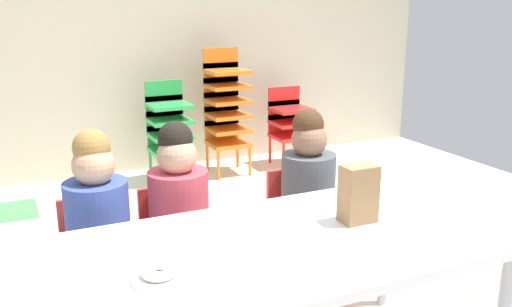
{
  "coord_description": "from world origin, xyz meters",
  "views": [
    {
      "loc": [
        -0.84,
        -2.19,
        1.41
      ],
      "look_at": [
        0.01,
        -0.37,
        0.86
      ],
      "focal_mm": 38.97,
      "sensor_mm": 36.0,
      "label": 1
    }
  ],
  "objects_px": {
    "craft_table": "(269,256)",
    "seated_child_far_right": "(307,184)",
    "seated_child_near_camera": "(97,217)",
    "seated_child_middle_seat": "(178,205)",
    "kid_chair_orange_stack": "(226,105)",
    "paper_bag_brown": "(358,194)",
    "kid_chair_red_stack": "(289,120)",
    "donut_powdered_on_plate": "(159,271)",
    "kid_chair_green_stack": "(168,125)",
    "paper_plate_near_edge": "(159,277)"
  },
  "relations": [
    {
      "from": "paper_bag_brown",
      "to": "paper_plate_near_edge",
      "type": "bearing_deg",
      "value": -171.47
    },
    {
      "from": "kid_chair_green_stack",
      "to": "kid_chair_red_stack",
      "type": "height_order",
      "value": "kid_chair_green_stack"
    },
    {
      "from": "kid_chair_orange_stack",
      "to": "kid_chair_red_stack",
      "type": "distance_m",
      "value": 0.62
    },
    {
      "from": "craft_table",
      "to": "seated_child_far_right",
      "type": "bearing_deg",
      "value": 50.53
    },
    {
      "from": "seated_child_near_camera",
      "to": "seated_child_middle_seat",
      "type": "distance_m",
      "value": 0.34
    },
    {
      "from": "craft_table",
      "to": "seated_child_near_camera",
      "type": "relative_size",
      "value": 1.88
    },
    {
      "from": "seated_child_far_right",
      "to": "kid_chair_orange_stack",
      "type": "bearing_deg",
      "value": 79.0
    },
    {
      "from": "donut_powdered_on_plate",
      "to": "craft_table",
      "type": "bearing_deg",
      "value": 11.54
    },
    {
      "from": "paper_plate_near_edge",
      "to": "seated_child_near_camera",
      "type": "bearing_deg",
      "value": 95.24
    },
    {
      "from": "kid_chair_orange_stack",
      "to": "kid_chair_red_stack",
      "type": "xyz_separation_m",
      "value": [
        0.6,
        -0.0,
        -0.18
      ]
    },
    {
      "from": "kid_chair_red_stack",
      "to": "paper_bag_brown",
      "type": "bearing_deg",
      "value": -113.19
    },
    {
      "from": "seated_child_near_camera",
      "to": "seated_child_far_right",
      "type": "distance_m",
      "value": 0.99
    },
    {
      "from": "seated_child_middle_seat",
      "to": "kid_chair_orange_stack",
      "type": "xyz_separation_m",
      "value": [
        1.04,
        2.01,
        0.02
      ]
    },
    {
      "from": "kid_chair_orange_stack",
      "to": "kid_chair_red_stack",
      "type": "bearing_deg",
      "value": -0.09
    },
    {
      "from": "kid_chair_green_stack",
      "to": "donut_powdered_on_plate",
      "type": "relative_size",
      "value": 7.21
    },
    {
      "from": "seated_child_near_camera",
      "to": "kid_chair_red_stack",
      "type": "relative_size",
      "value": 1.35
    },
    {
      "from": "kid_chair_orange_stack",
      "to": "paper_bag_brown",
      "type": "bearing_deg",
      "value": -101.25
    },
    {
      "from": "seated_child_near_camera",
      "to": "kid_chair_green_stack",
      "type": "height_order",
      "value": "seated_child_near_camera"
    },
    {
      "from": "paper_bag_brown",
      "to": "donut_powdered_on_plate",
      "type": "relative_size",
      "value": 1.98
    },
    {
      "from": "kid_chair_green_stack",
      "to": "donut_powdered_on_plate",
      "type": "height_order",
      "value": "kid_chair_green_stack"
    },
    {
      "from": "seated_child_near_camera",
      "to": "seated_child_middle_seat",
      "type": "bearing_deg",
      "value": 0.0
    },
    {
      "from": "kid_chair_red_stack",
      "to": "donut_powdered_on_plate",
      "type": "bearing_deg",
      "value": -125.12
    },
    {
      "from": "seated_child_near_camera",
      "to": "paper_bag_brown",
      "type": "bearing_deg",
      "value": -34.39
    },
    {
      "from": "craft_table",
      "to": "kid_chair_red_stack",
      "type": "relative_size",
      "value": 2.54
    },
    {
      "from": "seated_child_near_camera",
      "to": "paper_bag_brown",
      "type": "xyz_separation_m",
      "value": [
        0.86,
        -0.59,
        0.16
      ]
    },
    {
      "from": "kid_chair_orange_stack",
      "to": "paper_bag_brown",
      "type": "height_order",
      "value": "kid_chair_orange_stack"
    },
    {
      "from": "craft_table",
      "to": "donut_powdered_on_plate",
      "type": "bearing_deg",
      "value": -168.46
    },
    {
      "from": "seated_child_middle_seat",
      "to": "paper_plate_near_edge",
      "type": "bearing_deg",
      "value": -111.45
    },
    {
      "from": "seated_child_near_camera",
      "to": "kid_chair_red_stack",
      "type": "xyz_separation_m",
      "value": [
        1.98,
        2.01,
        -0.16
      ]
    },
    {
      "from": "kid_chair_red_stack",
      "to": "paper_plate_near_edge",
      "type": "bearing_deg",
      "value": -125.12
    },
    {
      "from": "craft_table",
      "to": "seated_child_middle_seat",
      "type": "height_order",
      "value": "seated_child_middle_seat"
    },
    {
      "from": "craft_table",
      "to": "seated_child_middle_seat",
      "type": "xyz_separation_m",
      "value": [
        -0.13,
        0.63,
        -0.0
      ]
    },
    {
      "from": "seated_child_middle_seat",
      "to": "donut_powdered_on_plate",
      "type": "height_order",
      "value": "seated_child_middle_seat"
    },
    {
      "from": "craft_table",
      "to": "donut_powdered_on_plate",
      "type": "distance_m",
      "value": 0.42
    },
    {
      "from": "paper_plate_near_edge",
      "to": "donut_powdered_on_plate",
      "type": "bearing_deg",
      "value": 0.0
    },
    {
      "from": "seated_child_middle_seat",
      "to": "paper_bag_brown",
      "type": "relative_size",
      "value": 4.17
    },
    {
      "from": "craft_table",
      "to": "seated_child_far_right",
      "type": "distance_m",
      "value": 0.81
    },
    {
      "from": "seated_child_near_camera",
      "to": "kid_chair_red_stack",
      "type": "height_order",
      "value": "seated_child_near_camera"
    },
    {
      "from": "craft_table",
      "to": "kid_chair_red_stack",
      "type": "distance_m",
      "value": 3.04
    },
    {
      "from": "seated_child_middle_seat",
      "to": "paper_bag_brown",
      "type": "bearing_deg",
      "value": -48.71
    },
    {
      "from": "kid_chair_red_stack",
      "to": "donut_powdered_on_plate",
      "type": "height_order",
      "value": "kid_chair_red_stack"
    },
    {
      "from": "craft_table",
      "to": "kid_chair_orange_stack",
      "type": "relative_size",
      "value": 1.66
    },
    {
      "from": "craft_table",
      "to": "kid_chair_green_stack",
      "type": "height_order",
      "value": "kid_chair_green_stack"
    },
    {
      "from": "seated_child_far_right",
      "to": "kid_chair_red_stack",
      "type": "relative_size",
      "value": 1.35
    },
    {
      "from": "craft_table",
      "to": "paper_plate_near_edge",
      "type": "relative_size",
      "value": 9.58
    },
    {
      "from": "seated_child_middle_seat",
      "to": "seated_child_far_right",
      "type": "xyz_separation_m",
      "value": [
        0.65,
        0.0,
        0.0
      ]
    },
    {
      "from": "kid_chair_green_stack",
      "to": "kid_chair_red_stack",
      "type": "xyz_separation_m",
      "value": [
        1.09,
        -0.0,
        -0.06
      ]
    },
    {
      "from": "craft_table",
      "to": "seated_child_far_right",
      "type": "relative_size",
      "value": 1.88
    },
    {
      "from": "donut_powdered_on_plate",
      "to": "kid_chair_red_stack",
      "type": "bearing_deg",
      "value": 54.88
    },
    {
      "from": "kid_chair_green_stack",
      "to": "paper_plate_near_edge",
      "type": "relative_size",
      "value": 4.44
    }
  ]
}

